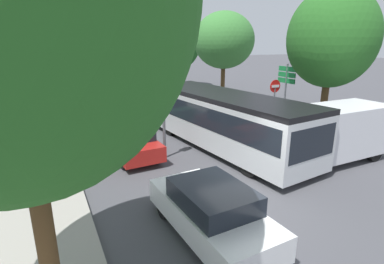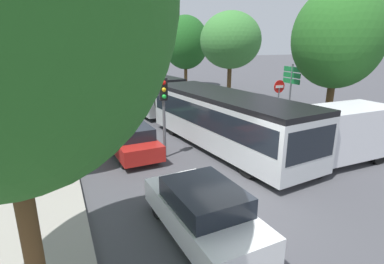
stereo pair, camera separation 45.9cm
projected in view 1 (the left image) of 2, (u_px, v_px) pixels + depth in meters
The scene contains 17 objects.
ground_plane at pixel (251, 208), 8.96m from camera, with size 200.00×200.00×0.00m, color #47474C.
kerb_strip_left at pixel (32, 115), 20.22m from camera, with size 3.20×42.30×0.14m, color #9E998E.
articulated_bus at pixel (181, 104), 16.81m from camera, with size 4.29×17.49×2.57m.
city_bus_rear at pixel (71, 73), 35.47m from camera, with size 3.31×11.13×2.36m.
queued_car_white at pixel (211, 210), 7.50m from camera, with size 1.87×4.09×1.40m.
queued_car_red at pixel (131, 141), 12.90m from camera, with size 1.81×3.97×1.36m.
queued_car_green at pixel (113, 115), 17.61m from camera, with size 1.85×4.04×1.38m.
queued_car_blue at pixel (93, 98), 22.62m from camera, with size 1.99×4.36×1.49m.
white_van at pixel (336, 132), 12.30m from camera, with size 5.01×2.02×2.31m.
traffic_light at pixel (163, 100), 12.19m from camera, with size 0.35×0.38×3.40m.
no_entry_sign at pixel (274, 97), 16.65m from camera, with size 0.70×0.08×2.82m.
direction_sign_post at pixel (286, 82), 17.68m from camera, with size 0.10×1.40×3.60m.
tree_left_mid at pixel (15, 32), 10.16m from camera, with size 4.85×4.85×8.09m.
tree_left_far at pixel (36, 58), 19.91m from camera, with size 3.24×3.24×5.74m.
tree_right_near at pixel (331, 41), 15.52m from camera, with size 4.57×4.57×7.57m.
tree_right_mid at pixel (224, 40), 24.54m from camera, with size 4.98×4.98×7.27m.
tree_right_far at pixel (178, 43), 32.65m from camera, with size 4.99×4.99×7.69m.
Camera 1 is at (-5.14, -6.31, 4.73)m, focal length 28.00 mm.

